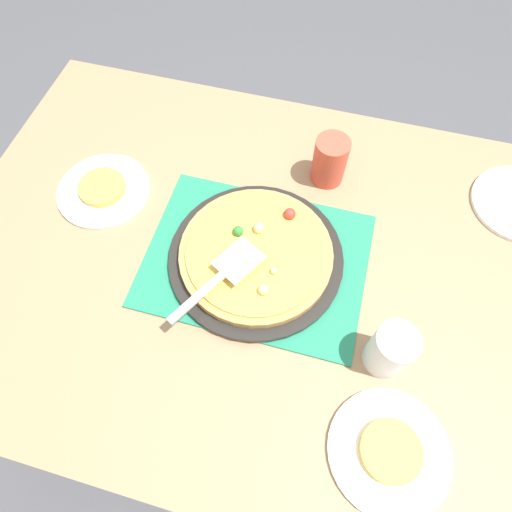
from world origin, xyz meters
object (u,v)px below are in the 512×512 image
object	(u,v)px
plate_near_left	(104,190)
pizza_server	(222,275)
plate_far_right	(389,452)
pizza	(256,253)
cup_far	(330,161)
served_slice_left	(102,187)
pizza_pan	(256,258)
cup_near	(390,350)
served_slice_right	(391,451)

from	to	relation	value
plate_near_left	pizza_server	xyz separation A→B (m)	(0.35, -0.17, 0.06)
plate_near_left	plate_far_right	distance (m)	0.83
pizza	plate_far_right	distance (m)	0.46
cup_far	pizza_server	size ratio (longest dim) A/B	0.54
plate_far_right	served_slice_left	xyz separation A→B (m)	(-0.73, 0.40, 0.01)
pizza_pan	cup_near	bearing A→B (deg)	-26.31
pizza_pan	cup_near	xyz separation A→B (m)	(0.30, -0.15, 0.05)
served_slice_left	cup_far	bearing A→B (deg)	19.96
plate_near_left	pizza	bearing A→B (deg)	-11.82
pizza_pan	pizza_server	world-z (taller)	pizza_server
cup_far	pizza_server	world-z (taller)	cup_far
pizza_pan	served_slice_left	xyz separation A→B (m)	(-0.40, 0.08, 0.01)
pizza	plate_near_left	world-z (taller)	pizza
pizza_server	cup_far	bearing A→B (deg)	66.59
pizza_server	served_slice_right	bearing A→B (deg)	-30.99
plate_near_left	cup_far	distance (m)	0.54
plate_near_left	served_slice_right	distance (m)	0.83
cup_near	pizza_server	world-z (taller)	cup_near
served_slice_left	cup_far	size ratio (longest dim) A/B	0.92
cup_far	served_slice_right	bearing A→B (deg)	-68.93
served_slice_right	cup_far	bearing A→B (deg)	111.07
plate_near_left	pizza_server	bearing A→B (deg)	-25.64
plate_near_left	served_slice_left	xyz separation A→B (m)	(0.00, 0.00, 0.01)
pizza_pan	served_slice_right	xyz separation A→B (m)	(0.33, -0.31, 0.01)
served_slice_left	cup_near	world-z (taller)	cup_near
plate_near_left	plate_far_right	size ratio (longest dim) A/B	1.00
pizza_server	pizza	bearing A→B (deg)	60.83
pizza_pan	pizza	world-z (taller)	pizza
served_slice_left	cup_near	distance (m)	0.74
pizza_pan	pizza	size ratio (longest dim) A/B	1.15
pizza_pan	served_slice_left	size ratio (longest dim) A/B	3.45
cup_near	cup_far	world-z (taller)	same
served_slice_left	pizza_server	bearing A→B (deg)	-25.64
plate_far_right	plate_near_left	bearing A→B (deg)	151.54
pizza_pan	pizza_server	distance (m)	0.11
served_slice_left	cup_near	size ratio (longest dim) A/B	0.92
pizza	served_slice_right	world-z (taller)	pizza
cup_far	plate_near_left	bearing A→B (deg)	-160.04
plate_far_right	pizza_server	size ratio (longest dim) A/B	0.99
pizza	cup_far	world-z (taller)	cup_far
plate_far_right	served_slice_left	size ratio (longest dim) A/B	2.00
pizza	cup_far	xyz separation A→B (m)	(0.11, 0.27, 0.03)
plate_near_left	served_slice_left	world-z (taller)	served_slice_left
pizza_pan	pizza	xyz separation A→B (m)	(0.00, 0.00, 0.02)
served_slice_left	plate_far_right	bearing A→B (deg)	-28.46
pizza	served_slice_left	size ratio (longest dim) A/B	3.00
plate_far_right	served_slice_left	bearing A→B (deg)	151.54
plate_near_left	served_slice_right	bearing A→B (deg)	-28.46
served_slice_left	served_slice_right	distance (m)	0.83
cup_far	served_slice_left	bearing A→B (deg)	-160.04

